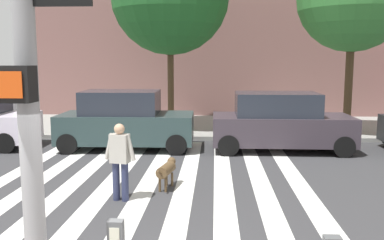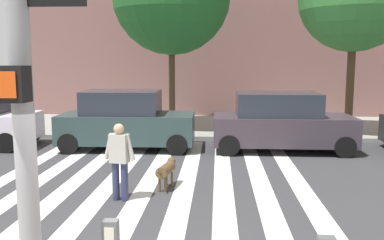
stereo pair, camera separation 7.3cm
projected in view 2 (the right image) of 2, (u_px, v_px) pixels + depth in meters
name	position (u px, v px, depth m)	size (l,w,h in m)	color
ground_plane	(159.00, 185.00, 9.92)	(160.00, 160.00, 0.00)	#353538
sidewalk_far	(186.00, 126.00, 18.40)	(80.00, 6.00, 0.15)	gray
crosswalk_stripes	(147.00, 185.00, 9.94)	(7.65, 10.57, 0.01)	silver
parked_car_behind_first	(126.00, 121.00, 13.90)	(4.43, 2.10, 1.94)	#293B3C
parked_car_third_in_line	(281.00, 123.00, 13.58)	(4.46, 2.02, 1.90)	#372F37
pedestrian_dog_walker	(120.00, 157.00, 8.71)	(0.71, 0.31, 1.64)	#282D4C
dog_on_leash	(167.00, 169.00, 9.62)	(0.40, 1.08, 0.65)	brown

